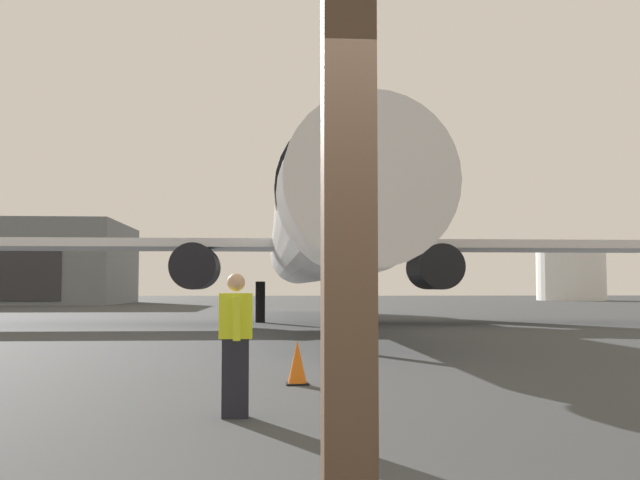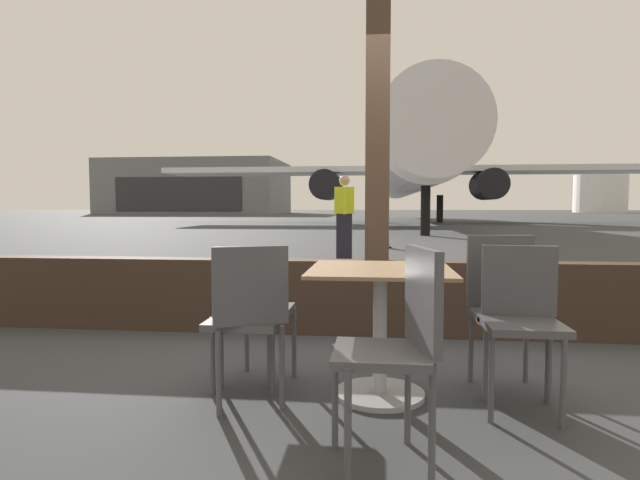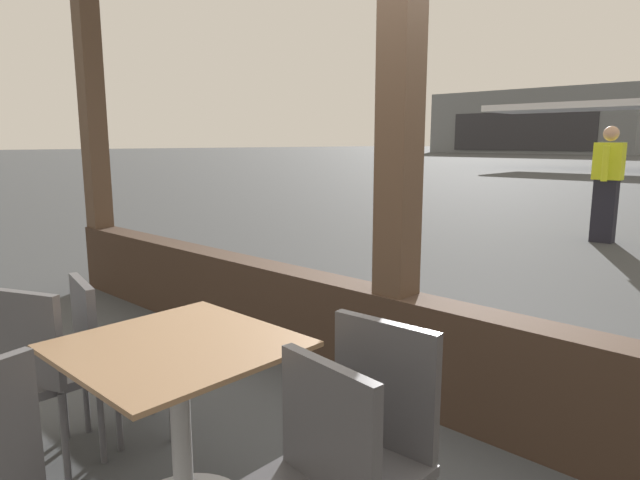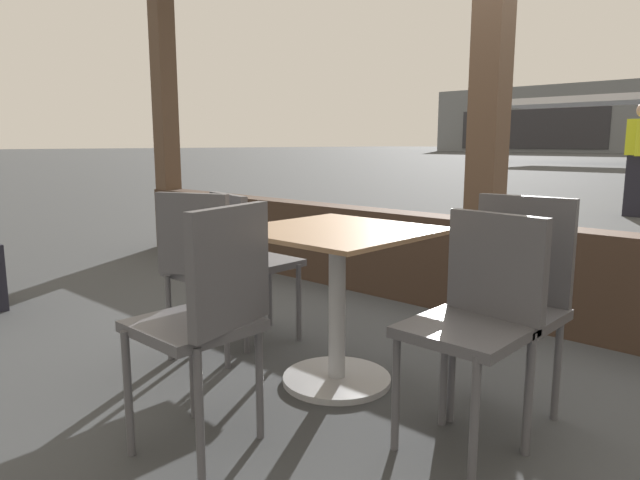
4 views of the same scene
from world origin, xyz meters
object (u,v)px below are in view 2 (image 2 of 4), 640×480
cafe_chair_side_extra (400,335)px  fuel_storage_tank (600,194)px  dining_table (380,321)px  distant_hangar (199,188)px  traffic_cone (384,235)px  cafe_chair_aisle_right (253,302)px  cafe_chair_window_right (521,310)px  cafe_chair_window_left (504,298)px  cafe_chair_aisle_left (248,310)px  airplane (406,166)px  ground_crew_worker (344,216)px

cafe_chair_side_extra → fuel_storage_tank: size_ratio=0.11×
dining_table → distant_hangar: distant_hangar is taller
traffic_cone → cafe_chair_aisle_right: bearing=-94.8°
cafe_chair_window_right → traffic_cone: cafe_chair_window_right is taller
cafe_chair_window_left → cafe_chair_window_right: bearing=-87.5°
cafe_chair_window_left → cafe_chair_aisle_right: cafe_chair_window_left is taller
cafe_chair_aisle_left → cafe_chair_side_extra: bearing=-34.4°
dining_table → cafe_chair_aisle_right: (-0.77, 0.08, 0.08)m
cafe_chair_window_left → cafe_chair_window_right: (0.01, -0.33, -0.01)m
cafe_chair_aisle_right → distant_hangar: distant_hangar is taller
cafe_chair_side_extra → airplane: airplane is taller
cafe_chair_window_left → fuel_storage_tank: fuel_storage_tank is taller
dining_table → traffic_cone: size_ratio=1.12×
cafe_chair_aisle_left → airplane: bearing=85.6°
cafe_chair_window_right → airplane: airplane is taller
cafe_chair_window_left → distant_hangar: size_ratio=0.04×
dining_table → ground_crew_worker: ground_crew_worker is taller
cafe_chair_window_left → cafe_chair_side_extra: (-0.66, -1.03, 0.01)m
dining_table → fuel_storage_tank: size_ratio=0.09×
cafe_chair_window_right → cafe_chair_aisle_left: 1.49m
cafe_chair_side_extra → distant_hangar: distant_hangar is taller
ground_crew_worker → distant_hangar: (-26.78, 67.35, 3.05)m
cafe_chair_aisle_right → airplane: (2.51, 31.50, 3.21)m
cafe_chair_aisle_right → traffic_cone: bearing=85.2°
airplane → ground_crew_worker: airplane is taller
cafe_chair_aisle_left → distant_hangar: 80.15m
cafe_chair_aisle_right → traffic_cone: 10.93m
cafe_chair_side_extra → ground_crew_worker: size_ratio=0.53×
cafe_chair_window_left → ground_crew_worker: size_ratio=0.53×
cafe_chair_side_extra → airplane: bearing=87.1°
airplane → cafe_chair_window_right: bearing=-91.8°
distant_hangar → ground_crew_worker: bearing=-68.3°
cafe_chair_side_extra → ground_crew_worker: (-0.80, 8.67, 0.34)m
cafe_chair_window_left → fuel_storage_tank: bearing=67.9°
dining_table → cafe_chair_aisle_left: (-0.72, -0.23, 0.09)m
ground_crew_worker → cafe_chair_window_right: bearing=-79.5°
cafe_chair_window_right → airplane: bearing=88.2°
cafe_chair_window_right → ground_crew_worker: ground_crew_worker is taller
cafe_chair_aisle_right → fuel_storage_tank: (38.50, 91.39, 2.69)m
airplane → fuel_storage_tank: size_ratio=4.38×
airplane → cafe_chair_aisle_right: bearing=-94.6°
dining_table → airplane: bearing=86.8°
traffic_cone → dining_table: bearing=-90.8°
cafe_chair_window_left → cafe_chair_aisle_left: bearing=-161.9°
cafe_chair_window_left → cafe_chair_side_extra: size_ratio=1.00×
airplane → traffic_cone: size_ratio=51.62×
cafe_chair_window_left → cafe_chair_aisle_left: 1.54m
airplane → ground_crew_worker: (-2.46, -23.69, -2.83)m
dining_table → cafe_chair_side_extra: (0.08, -0.78, 0.12)m
cafe_chair_aisle_right → fuel_storage_tank: size_ratio=0.10×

